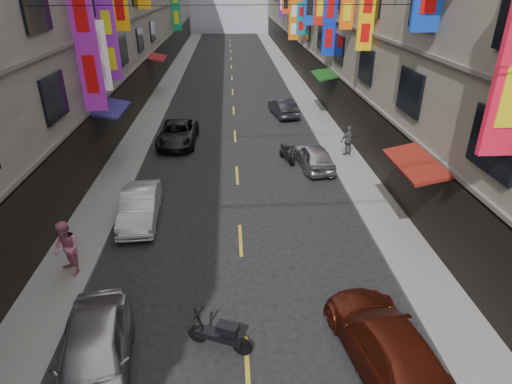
{
  "coord_description": "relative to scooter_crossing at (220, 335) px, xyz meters",
  "views": [
    {
      "loc": [
        -0.25,
        4.33,
        8.8
      ],
      "look_at": [
        0.28,
        13.03,
        4.48
      ],
      "focal_mm": 30.0,
      "sensor_mm": 36.0,
      "label": 1
    }
  ],
  "objects": [
    {
      "name": "sidewalk_right",
      "position": [
        6.68,
        29.24,
        -0.38
      ],
      "size": [
        2.0,
        90.0,
        0.12
      ],
      "primitive_type": "cube",
      "color": "slate",
      "rests_on": "ground"
    },
    {
      "name": "car_left_near",
      "position": [
        -3.0,
        -0.77,
        0.29
      ],
      "size": [
        2.43,
        4.51,
        1.46
      ],
      "primitive_type": "imported",
      "rotation": [
        0.0,
        0.0,
        0.17
      ],
      "color": "#B1B1B5",
      "rests_on": "ground"
    },
    {
      "name": "street_awnings",
      "position": [
        -0.58,
        13.24,
        2.56
      ],
      "size": [
        13.99,
        35.2,
        0.41
      ],
      "color": "#16541E",
      "rests_on": "ground"
    },
    {
      "name": "sidewalk_left",
      "position": [
        -5.32,
        29.24,
        -0.38
      ],
      "size": [
        2.0,
        90.0,
        0.12
      ],
      "primitive_type": "cube",
      "color": "slate",
      "rests_on": "ground"
    },
    {
      "name": "pedestrian_lfar",
      "position": [
        -4.96,
        3.42,
        0.62
      ],
      "size": [
        1.09,
        1.09,
        1.89
      ],
      "primitive_type": "imported",
      "rotation": [
        0.0,
        0.0,
        -0.79
      ],
      "color": "#C76986",
      "rests_on": "sidewalk_left"
    },
    {
      "name": "lane_markings",
      "position": [
        0.68,
        26.24,
        -0.44
      ],
      "size": [
        0.12,
        80.2,
        0.01
      ],
      "color": "gold",
      "rests_on": "ground"
    },
    {
      "name": "scooter_far_right",
      "position": [
        3.39,
        12.95,
        0.0
      ],
      "size": [
        0.72,
        1.76,
        1.14
      ],
      "rotation": [
        0.0,
        0.0,
        3.42
      ],
      "color": "black",
      "rests_on": "ground"
    },
    {
      "name": "car_right_far",
      "position": [
        4.22,
        21.59,
        0.18
      ],
      "size": [
        1.92,
        3.94,
        1.24
      ],
      "primitive_type": "imported",
      "rotation": [
        0.0,
        0.0,
        3.31
      ],
      "color": "#2A2A32",
      "rests_on": "ground"
    },
    {
      "name": "car_left_mid",
      "position": [
        -3.32,
        6.98,
        0.21
      ],
      "size": [
        1.59,
        4.0,
        1.3
      ],
      "primitive_type": "imported",
      "rotation": [
        0.0,
        0.0,
        0.06
      ],
      "color": "silver",
      "rests_on": "ground"
    },
    {
      "name": "car_right_near",
      "position": [
        4.15,
        -0.74,
        0.23
      ],
      "size": [
        2.59,
        4.87,
        1.34
      ],
      "primitive_type": "imported",
      "rotation": [
        0.0,
        0.0,
        3.3
      ],
      "color": "#4F180D",
      "rests_on": "ground"
    },
    {
      "name": "scooter_crossing",
      "position": [
        0.0,
        0.0,
        0.0
      ],
      "size": [
        1.7,
        0.87,
        1.14
      ],
      "rotation": [
        0.0,
        0.0,
        1.16
      ],
      "color": "black",
      "rests_on": "ground"
    },
    {
      "name": "car_right_mid",
      "position": [
        4.68,
        11.99,
        0.19
      ],
      "size": [
        1.87,
        3.86,
        1.27
      ],
      "primitive_type": "imported",
      "rotation": [
        0.0,
        0.0,
        3.24
      ],
      "color": "#ADAEB2",
      "rests_on": "ground"
    },
    {
      "name": "car_left_far",
      "position": [
        -2.73,
        16.12,
        0.2
      ],
      "size": [
        2.28,
        4.69,
        1.29
      ],
      "primitive_type": "imported",
      "rotation": [
        0.0,
        0.0,
        -0.03
      ],
      "color": "black",
      "rests_on": "ground"
    },
    {
      "name": "pedestrian_rfar",
      "position": [
        6.83,
        13.36,
        0.51
      ],
      "size": [
        1.11,
        0.84,
        1.67
      ],
      "primitive_type": "imported",
      "rotation": [
        0.0,
        0.0,
        3.47
      ],
      "color": "#4F4F51",
      "rests_on": "sidewalk_right"
    }
  ]
}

